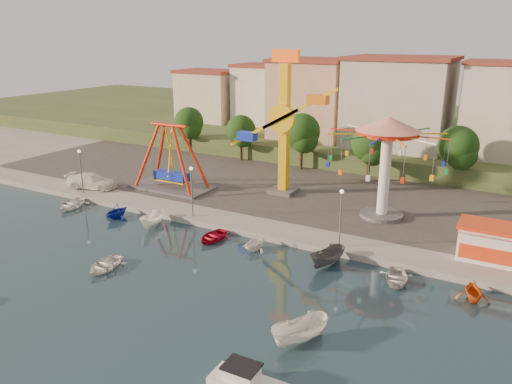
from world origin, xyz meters
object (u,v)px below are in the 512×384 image
Objects in this scene: kamikaze_tower at (287,129)px; wave_swinger at (387,145)px; rowboat_a at (104,265)px; pirate_ship_ride at (171,158)px; van at (92,181)px; skiff at (300,332)px.

kamikaze_tower reaches higher than wave_swinger.
pirate_ship_ride is at bearing 104.69° from rowboat_a.
rowboat_a is (-4.99, -24.14, -7.95)m from kamikaze_tower.
kamikaze_tower reaches higher than van.
kamikaze_tower is 24.74m from van.
van is at bearing -177.69° from skiff.
skiff is at bearing -86.41° from wave_swinger.
kamikaze_tower is 3.79× the size of skiff.
wave_swinger reaches higher than pirate_ship_ride.
van is (-8.61, -4.71, -2.90)m from pirate_ship_ride.
rowboat_a is (-17.01, -21.98, -7.81)m from wave_swinger.
skiff is (1.48, -23.62, -7.36)m from wave_swinger.
rowboat_a is at bearing -127.74° from wave_swinger.
wave_swinger is at bearing 120.72° from skiff.
pirate_ship_ride reaches higher than van.
kamikaze_tower is at bearing 70.07° from rowboat_a.
rowboat_a is 18.57m from skiff.
pirate_ship_ride is at bearing -160.18° from kamikaze_tower.
rowboat_a is at bearing -157.96° from skiff.
van is at bearing 130.63° from rowboat_a.
skiff is at bearing -62.36° from kamikaze_tower.
pirate_ship_ride reaches higher than skiff.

